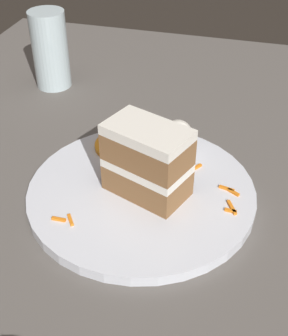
{
  "coord_description": "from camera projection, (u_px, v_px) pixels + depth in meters",
  "views": [
    {
      "loc": [
        0.48,
        0.13,
        0.43
      ],
      "look_at": [
        0.04,
        0.0,
        0.08
      ],
      "focal_mm": 50.0,
      "sensor_mm": 36.0,
      "label": 1
    }
  ],
  "objects": [
    {
      "name": "ground_plane",
      "position": [
        149.0,
        196.0,
        0.66
      ],
      "size": [
        6.0,
        6.0,
        0.0
      ],
      "primitive_type": "plane",
      "color": "black",
      "rests_on": "ground"
    },
    {
      "name": "cream_dollop",
      "position": [
        177.0,
        137.0,
        0.65
      ],
      "size": [
        0.05,
        0.04,
        0.05
      ],
      "primitive_type": "ellipsoid",
      "color": "white",
      "rests_on": "plate"
    },
    {
      "name": "plate",
      "position": [
        144.0,
        193.0,
        0.6
      ],
      "size": [
        0.29,
        0.29,
        0.01
      ],
      "primitive_type": "cylinder",
      "color": "silver",
      "rests_on": "dining_table"
    },
    {
      "name": "carrot_shreds_scatter",
      "position": [
        168.0,
        184.0,
        0.6
      ],
      "size": [
        0.22,
        0.21,
        0.0
      ],
      "color": "orange",
      "rests_on": "plate"
    },
    {
      "name": "orange_garnish",
      "position": [
        121.0,
        145.0,
        0.67
      ],
      "size": [
        0.07,
        0.07,
        0.01
      ],
      "primitive_type": "cylinder",
      "color": "orange",
      "rests_on": "plate"
    },
    {
      "name": "drinking_glass",
      "position": [
        51.0,
        55.0,
        0.82
      ],
      "size": [
        0.06,
        0.06,
        0.14
      ],
      "color": "silver",
      "rests_on": "dining_table"
    },
    {
      "name": "cake_slice",
      "position": [
        147.0,
        161.0,
        0.57
      ],
      "size": [
        0.09,
        0.11,
        0.09
      ],
      "rotation": [
        0.0,
        0.0,
        2.77
      ],
      "color": "brown",
      "rests_on": "plate"
    },
    {
      "name": "dining_table",
      "position": [
        149.0,
        187.0,
        0.65
      ],
      "size": [
        1.05,
        0.92,
        0.03
      ],
      "primitive_type": "cube",
      "color": "#56514C",
      "rests_on": "ground"
    }
  ]
}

